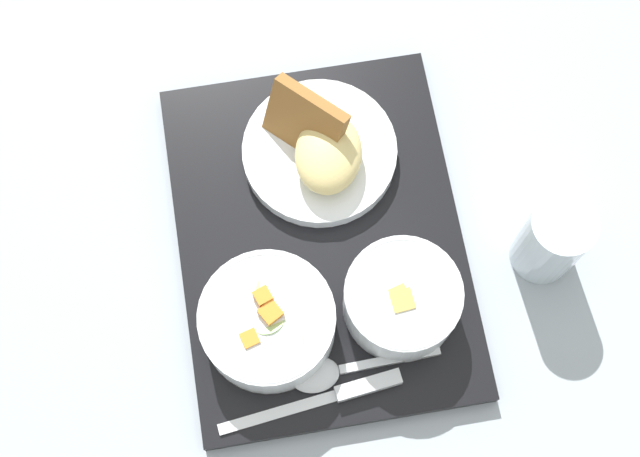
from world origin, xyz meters
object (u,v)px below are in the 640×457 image
at_px(spoon, 336,371).
at_px(glass_water, 551,242).
at_px(bowl_salad, 268,321).
at_px(knife, 350,391).
at_px(plate_main, 320,149).
at_px(bowl_soup, 402,299).

relative_size(spoon, glass_water, 1.45).
xyz_separation_m(bowl_salad, knife, (-0.08, -0.07, -0.03)).
relative_size(plate_main, spoon, 1.08).
distance_m(spoon, glass_water, 0.26).
distance_m(bowl_salad, plate_main, 0.20).
xyz_separation_m(bowl_soup, glass_water, (0.04, -0.17, -0.00)).
relative_size(bowl_soup, glass_water, 1.10).
xyz_separation_m(knife, glass_water, (0.12, -0.23, 0.02)).
height_order(bowl_salad, knife, bowl_salad).
bearing_deg(glass_water, spoon, 111.35).
xyz_separation_m(plate_main, spoon, (-0.24, 0.02, -0.02)).
distance_m(plate_main, knife, 0.26).
height_order(bowl_soup, spoon, bowl_soup).
bearing_deg(bowl_soup, glass_water, -77.33).
height_order(bowl_soup, plate_main, plate_main).
height_order(bowl_salad, bowl_soup, bowl_salad).
relative_size(bowl_soup, plate_main, 0.70).
xyz_separation_m(plate_main, glass_water, (-0.14, -0.22, 0.01)).
distance_m(plate_main, spoon, 0.24).
bearing_deg(knife, glass_water, -160.52).
relative_size(plate_main, knife, 0.89).
xyz_separation_m(plate_main, knife, (-0.26, 0.01, -0.02)).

